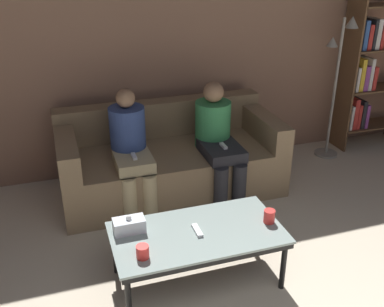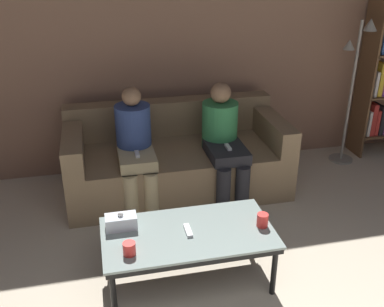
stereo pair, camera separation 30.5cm
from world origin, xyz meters
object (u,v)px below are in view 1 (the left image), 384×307
Objects in this scene: cup_near_right at (269,216)px; bookshelf at (369,72)px; couch at (169,160)px; tissue_box at (129,225)px; game_remote at (197,230)px; seated_person_left_end at (131,147)px; standing_lamp at (338,74)px; cup_near_left at (143,252)px; seated_person_mid_left at (217,137)px; coffee_table at (197,236)px.

cup_near_right is 0.05× the size of bookshelf.
bookshelf is at bearing 7.70° from couch.
cup_near_right is 1.00m from tissue_box.
game_remote is at bearing 174.78° from cup_near_right.
seated_person_left_end reaches higher than couch.
standing_lamp is at bearing 5.70° from couch.
game_remote is 1.22m from seated_person_left_end.
standing_lamp is (2.15, 1.59, 0.52)m from game_remote.
seated_person_mid_left is at bearing 52.70° from cup_near_left.
game_remote is (-0.18, -1.40, 0.13)m from couch.
bookshelf is 1.20× the size of standing_lamp.
bookshelf is (2.68, 1.73, 0.47)m from game_remote.
bookshelf is at bearing 26.86° from tissue_box.
tissue_box is (-0.98, 0.20, 0.00)m from cup_near_right.
seated_person_left_end reaches higher than cup_near_right.
tissue_box reaches higher than coffee_table.
seated_person_mid_left reaches higher than game_remote.
tissue_box is 3.01m from standing_lamp.
tissue_box is 0.12× the size of bookshelf.
cup_near_left is 0.90× the size of cup_near_right.
cup_near_right is at bearing -92.90° from seated_person_mid_left.
standing_lamp is at bearing 9.73° from seated_person_left_end.
couch is at bearing 27.18° from seated_person_left_end.
standing_lamp reaches higher than coffee_table.
game_remote is 0.10× the size of standing_lamp.
cup_near_right is 1.23m from seated_person_mid_left.
cup_near_left is at bearing -173.24° from cup_near_right.
coffee_table is 0.77× the size of standing_lamp.
couch is 21.35× the size of cup_near_right.
game_remote is 1.32m from seated_person_mid_left.
seated_person_mid_left is (1.01, 1.33, 0.12)m from cup_near_left.
couch is 2.59m from bookshelf.
seated_person_mid_left is (1.04, 1.02, 0.12)m from tissue_box.
coffee_table is 12.17× the size of cup_near_right.
coffee_table is at bearing -116.81° from seated_person_mid_left.
bookshelf is at bearing 39.67° from cup_near_right.
couch is 1.91× the size of seated_person_left_end.
standing_lamp is (2.57, 1.75, 0.49)m from cup_near_left.
seated_person_left_end is at bearing -169.31° from bookshelf.
bookshelf is (2.15, 1.78, 0.43)m from cup_near_right.
cup_near_right is 0.45× the size of tissue_box.
standing_lamp reaches higher than seated_person_mid_left.
seated_person_mid_left is (-1.55, -0.42, -0.37)m from standing_lamp.
bookshelf is at bearing 10.69° from seated_person_left_end.
cup_near_left is 0.45m from game_remote.
cup_near_left is (-0.42, -0.16, 0.08)m from coffee_table.
seated_person_mid_left is at bearing 87.10° from cup_near_right.
cup_near_right is 2.82m from bookshelf.
tissue_box reaches higher than game_remote.
cup_near_left is 0.08× the size of seated_person_left_end.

